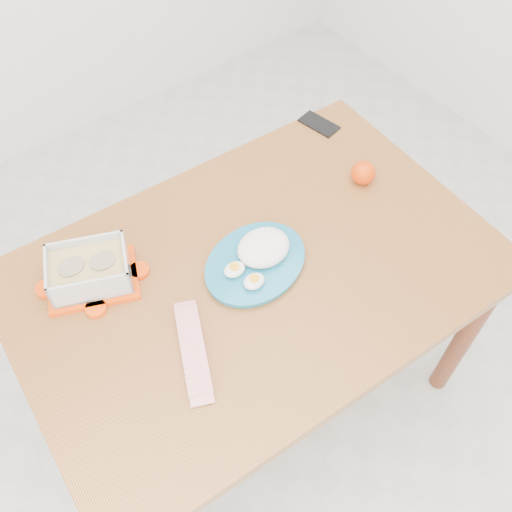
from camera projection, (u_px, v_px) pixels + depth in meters
ground at (271, 394)px, 2.08m from camera, size 3.50×3.50×0.00m
dining_table at (256, 289)px, 1.57m from camera, size 1.30×0.91×0.75m
food_container at (90, 271)px, 1.44m from camera, size 0.28×0.25×0.10m
orange_fruit at (363, 173)px, 1.66m from camera, size 0.07×0.07×0.07m
rice_plate at (258, 257)px, 1.49m from camera, size 0.34×0.34×0.08m
candy_bar at (193, 349)px, 1.35m from camera, size 0.15×0.23×0.02m
smartphone at (319, 124)px, 1.84m from camera, size 0.09×0.14×0.01m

